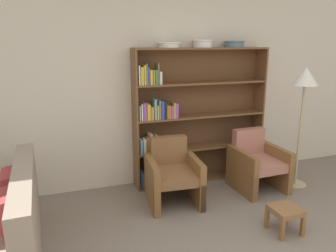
{
  "coord_description": "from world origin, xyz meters",
  "views": [
    {
      "loc": [
        -1.71,
        -1.62,
        2.02
      ],
      "look_at": [
        -0.36,
        2.32,
        0.95
      ],
      "focal_mm": 35.0,
      "sensor_mm": 36.0,
      "label": 1
    }
  ],
  "objects_px": {
    "bookshelf": "(189,119)",
    "armchair_leather": "(173,174)",
    "bowl_olive": "(203,43)",
    "floor_lamp": "(305,87)",
    "footstool": "(285,213)",
    "bowl_terracotta": "(169,44)",
    "bowl_copper": "(234,44)",
    "armchair_cushioned": "(257,163)"
  },
  "relations": [
    {
      "from": "bookshelf",
      "to": "armchair_leather",
      "type": "bearing_deg",
      "value": -128.03
    },
    {
      "from": "bowl_olive",
      "to": "armchair_leather",
      "type": "distance_m",
      "value": 1.84
    },
    {
      "from": "floor_lamp",
      "to": "footstool",
      "type": "xyz_separation_m",
      "value": [
        -0.95,
        -0.97,
        -1.2
      ]
    },
    {
      "from": "bowl_terracotta",
      "to": "footstool",
      "type": "bearing_deg",
      "value": -64.69
    },
    {
      "from": "footstool",
      "to": "bowl_copper",
      "type": "bearing_deg",
      "value": 82.54
    },
    {
      "from": "bookshelf",
      "to": "armchair_leather",
      "type": "relative_size",
      "value": 2.41
    },
    {
      "from": "bowl_copper",
      "to": "armchair_cushioned",
      "type": "xyz_separation_m",
      "value": [
        0.13,
        -0.55,
        -1.63
      ]
    },
    {
      "from": "bookshelf",
      "to": "bowl_olive",
      "type": "relative_size",
      "value": 6.99
    },
    {
      "from": "bowl_terracotta",
      "to": "bowl_copper",
      "type": "distance_m",
      "value": 0.98
    },
    {
      "from": "armchair_cushioned",
      "to": "floor_lamp",
      "type": "bearing_deg",
      "value": 168.58
    },
    {
      "from": "bowl_olive",
      "to": "footstool",
      "type": "relative_size",
      "value": 0.93
    },
    {
      "from": "bowl_olive",
      "to": "armchair_leather",
      "type": "xyz_separation_m",
      "value": [
        -0.64,
        -0.55,
        -1.63
      ]
    },
    {
      "from": "footstool",
      "to": "bowl_terracotta",
      "type": "bearing_deg",
      "value": 115.31
    },
    {
      "from": "armchair_cushioned",
      "to": "footstool",
      "type": "relative_size",
      "value": 2.69
    },
    {
      "from": "bookshelf",
      "to": "bowl_copper",
      "type": "xyz_separation_m",
      "value": [
        0.68,
        -0.02,
        1.06
      ]
    },
    {
      "from": "bowl_terracotta",
      "to": "floor_lamp",
      "type": "bearing_deg",
      "value": -20.87
    },
    {
      "from": "bowl_terracotta",
      "to": "bookshelf",
      "type": "bearing_deg",
      "value": 3.83
    },
    {
      "from": "bookshelf",
      "to": "floor_lamp",
      "type": "xyz_separation_m",
      "value": [
        1.41,
        -0.68,
        0.5
      ]
    },
    {
      "from": "bookshelf",
      "to": "armchair_cushioned",
      "type": "xyz_separation_m",
      "value": [
        0.81,
        -0.57,
        -0.56
      ]
    },
    {
      "from": "armchair_cushioned",
      "to": "bowl_copper",
      "type": "bearing_deg",
      "value": -78.28
    },
    {
      "from": "bowl_olive",
      "to": "armchair_cushioned",
      "type": "xyz_separation_m",
      "value": [
        0.62,
        -0.55,
        -1.63
      ]
    },
    {
      "from": "armchair_leather",
      "to": "footstool",
      "type": "bearing_deg",
      "value": 135.61
    },
    {
      "from": "bowl_copper",
      "to": "footstool",
      "type": "distance_m",
      "value": 2.41
    },
    {
      "from": "bowl_terracotta",
      "to": "bowl_copper",
      "type": "relative_size",
      "value": 1.02
    },
    {
      "from": "bowl_copper",
      "to": "footstool",
      "type": "bearing_deg",
      "value": -97.46
    },
    {
      "from": "bowl_terracotta",
      "to": "armchair_cushioned",
      "type": "xyz_separation_m",
      "value": [
        1.12,
        -0.55,
        -1.62
      ]
    },
    {
      "from": "bowl_copper",
      "to": "floor_lamp",
      "type": "bearing_deg",
      "value": -41.7
    },
    {
      "from": "footstool",
      "to": "armchair_cushioned",
      "type": "bearing_deg",
      "value": 72.14
    },
    {
      "from": "armchair_cushioned",
      "to": "footstool",
      "type": "distance_m",
      "value": 1.14
    },
    {
      "from": "bookshelf",
      "to": "floor_lamp",
      "type": "bearing_deg",
      "value": -25.59
    },
    {
      "from": "floor_lamp",
      "to": "bowl_terracotta",
      "type": "bearing_deg",
      "value": 159.13
    },
    {
      "from": "bookshelf",
      "to": "floor_lamp",
      "type": "relative_size",
      "value": 1.16
    },
    {
      "from": "bowl_olive",
      "to": "footstool",
      "type": "distance_m",
      "value": 2.42
    },
    {
      "from": "bookshelf",
      "to": "footstool",
      "type": "bearing_deg",
      "value": -74.33
    },
    {
      "from": "bookshelf",
      "to": "bowl_olive",
      "type": "height_order",
      "value": "bowl_olive"
    },
    {
      "from": "bowl_olive",
      "to": "armchair_leather",
      "type": "bearing_deg",
      "value": -138.95
    },
    {
      "from": "bowl_olive",
      "to": "floor_lamp",
      "type": "height_order",
      "value": "bowl_olive"
    },
    {
      "from": "bowl_olive",
      "to": "floor_lamp",
      "type": "xyz_separation_m",
      "value": [
        1.22,
        -0.66,
        -0.57
      ]
    },
    {
      "from": "bowl_olive",
      "to": "bowl_copper",
      "type": "xyz_separation_m",
      "value": [
        0.49,
        0.0,
        -0.01
      ]
    },
    {
      "from": "bowl_copper",
      "to": "armchair_leather",
      "type": "relative_size",
      "value": 0.36
    },
    {
      "from": "floor_lamp",
      "to": "armchair_cushioned",
      "type": "bearing_deg",
      "value": 170.38
    },
    {
      "from": "armchair_leather",
      "to": "bookshelf",
      "type": "bearing_deg",
      "value": -122.73
    }
  ]
}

